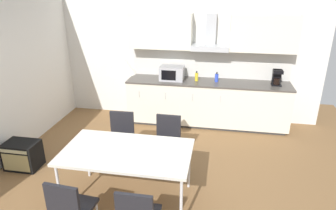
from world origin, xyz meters
TOP-DOWN VIEW (x-y plane):
  - ground_plane at (0.00, 0.00)m, footprint 7.34×7.63m
  - wall_back at (0.00, 2.59)m, footprint 5.87×0.10m
  - kitchen_counter at (0.66, 2.22)m, footprint 3.25×0.67m
  - backsplash_tile at (0.66, 2.53)m, footprint 3.23×0.02m
  - upper_wall_cabinets at (0.66, 2.38)m, footprint 3.23×0.40m
  - microwave at (-0.07, 2.22)m, footprint 0.48×0.35m
  - coffee_maker at (1.97, 2.25)m, footprint 0.18×0.19m
  - bottle_blue at (0.83, 2.24)m, footprint 0.07×0.07m
  - bottle_yellow at (0.43, 2.24)m, footprint 0.07×0.07m
  - dining_table at (-0.21, -0.39)m, footprint 1.64×0.94m
  - chair_far_left at (-0.59, 0.46)m, footprint 0.42×0.42m
  - chair_near_left at (-0.59, -1.24)m, footprint 0.43×0.43m
  - chair_far_right at (0.16, 0.46)m, footprint 0.41×0.41m
  - guitar_amp at (-2.10, 0.06)m, footprint 0.52×0.37m
  - pendant_lamp at (-0.21, -0.39)m, footprint 0.32×0.32m

SIDE VIEW (x-z plane):
  - ground_plane at x=0.00m, z-range -0.02..0.00m
  - guitar_amp at x=-2.10m, z-range 0.00..0.44m
  - kitchen_counter at x=0.66m, z-range 0.00..0.93m
  - chair_far_left at x=-0.59m, z-range 0.10..0.97m
  - chair_near_left at x=-0.59m, z-range 0.10..0.97m
  - chair_far_right at x=0.16m, z-range 0.10..0.97m
  - dining_table at x=-0.21m, z-range 0.34..1.10m
  - bottle_blue at x=0.83m, z-range 0.91..1.10m
  - bottle_yellow at x=0.43m, z-range 0.91..1.11m
  - microwave at x=-0.07m, z-range 0.92..1.20m
  - coffee_maker at x=1.97m, z-range 0.92..1.22m
  - backsplash_tile at x=0.66m, z-range 0.92..1.47m
  - wall_back at x=0.00m, z-range 0.00..2.69m
  - upper_wall_cabinets at x=0.66m, z-range 1.52..2.21m
  - pendant_lamp at x=-0.21m, z-range 1.77..1.99m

